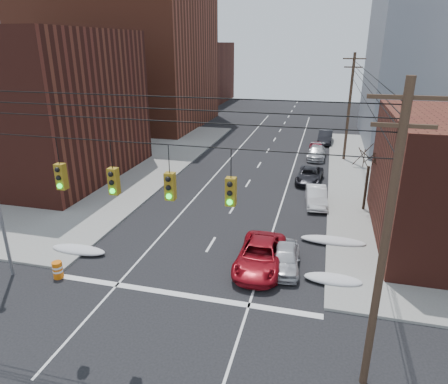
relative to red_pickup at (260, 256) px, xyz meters
The scene contains 24 objects.
sidewalk_nw 34.81m from the red_pickup, 150.93° to the left, with size 40.00×40.00×0.15m, color gray.
building_brick_tall 48.91m from the red_pickup, 125.88° to the left, with size 24.00×20.00×30.00m, color brown.
building_brick_near 28.65m from the red_pickup, 154.90° to the left, with size 20.00×16.00×13.00m, color #4C1E16.
building_brick_far 70.55m from the red_pickup, 114.72° to the left, with size 22.00×18.00×12.00m, color #4C1E16.
building_glass 64.17m from the red_pickup, 71.04° to the left, with size 20.00×18.00×22.00m, color gray.
utility_pole_right 10.08m from the red_pickup, 54.38° to the right, with size 2.20×0.28×11.00m.
utility_pole_far 24.96m from the red_pickup, 78.00° to the left, with size 2.20×0.28×11.00m.
traffic_signals 10.15m from the red_pickup, 115.00° to the right, with size 17.00×0.42×2.02m.
bare_tree 11.78m from the red_pickup, 58.10° to the left, with size 2.09×2.20×4.93m.
snow_nw 10.89m from the red_pickup, behind, with size 3.50×1.08×0.42m, color silver.
snow_ne 4.06m from the red_pickup, ahead, with size 3.00×1.08×0.42m, color silver.
snow_east_far 5.60m from the red_pickup, 44.45° to the left, with size 4.00×1.08×0.42m, color silver.
red_pickup is the anchor object (origin of this frame).
parked_car_a 1.40m from the red_pickup, ahead, with size 1.56×3.89×1.32m, color silver.
parked_car_b 10.60m from the red_pickup, 75.35° to the left, with size 1.48×4.26×1.40m, color silver.
parked_car_c 15.72m from the red_pickup, 83.09° to the left, with size 2.15×4.65×1.29m, color black.
parked_car_d 23.92m from the red_pickup, 84.73° to the left, with size 1.89×4.65×1.35m, color #A0A0A4.
parked_car_e 25.89m from the red_pickup, 85.22° to the left, with size 1.59×3.94×1.34m, color maroon.
parked_car_f 31.59m from the red_pickup, 84.58° to the left, with size 1.67×4.78×1.57m, color black.
lot_car_a 23.11m from the red_pickup, 140.81° to the left, with size 1.36×3.90×1.29m, color silver.
lot_car_b 27.39m from the red_pickup, 134.29° to the left, with size 2.34×5.07×1.41m, color #B5B5BA.
lot_car_c 24.26m from the red_pickup, 144.94° to the left, with size 1.71×4.22×1.22m, color black.
lot_car_d 30.41m from the red_pickup, 137.70° to the left, with size 1.83×4.56×1.55m, color #AFB0B4.
construction_barrel 10.96m from the red_pickup, 160.05° to the right, with size 0.63×0.63×0.94m.
Camera 1 is at (6.33, -9.35, 11.83)m, focal length 32.00 mm.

